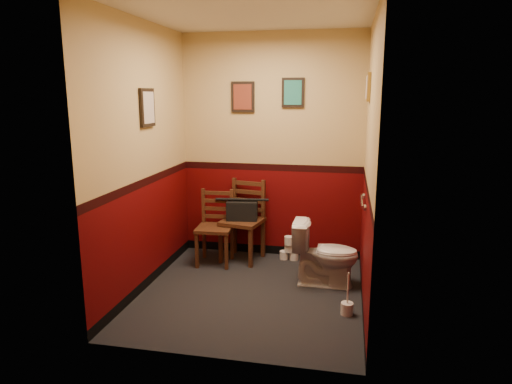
% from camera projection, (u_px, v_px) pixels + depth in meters
% --- Properties ---
extents(floor, '(2.20, 2.40, 0.00)m').
position_uv_depth(floor, '(251.00, 293.00, 4.64)').
color(floor, black).
rests_on(floor, ground).
extents(ceiling, '(2.20, 2.40, 0.00)m').
position_uv_depth(ceiling, '(250.00, 12.00, 4.07)').
color(ceiling, silver).
rests_on(ceiling, ground).
extents(wall_back, '(2.20, 0.00, 2.70)m').
position_uv_depth(wall_back, '(272.00, 148.00, 5.51)').
color(wall_back, '#4D0506').
rests_on(wall_back, ground).
extents(wall_front, '(2.20, 0.00, 2.70)m').
position_uv_depth(wall_front, '(215.00, 186.00, 3.21)').
color(wall_front, '#4D0506').
rests_on(wall_front, ground).
extents(wall_left, '(0.00, 2.40, 2.70)m').
position_uv_depth(wall_left, '(144.00, 158.00, 4.57)').
color(wall_left, '#4D0506').
rests_on(wall_left, ground).
extents(wall_right, '(0.00, 2.40, 2.70)m').
position_uv_depth(wall_right, '(369.00, 165.00, 4.14)').
color(wall_right, '#4D0506').
rests_on(wall_right, ground).
extents(grab_bar, '(0.05, 0.56, 0.06)m').
position_uv_depth(grab_bar, '(363.00, 202.00, 4.47)').
color(grab_bar, silver).
rests_on(grab_bar, wall_right).
extents(framed_print_back_a, '(0.28, 0.04, 0.36)m').
position_uv_depth(framed_print_back_a, '(243.00, 97.00, 5.43)').
color(framed_print_back_a, black).
rests_on(framed_print_back_a, wall_back).
extents(framed_print_back_b, '(0.26, 0.04, 0.34)m').
position_uv_depth(framed_print_back_b, '(293.00, 93.00, 5.30)').
color(framed_print_back_b, black).
rests_on(framed_print_back_b, wall_back).
extents(framed_print_left, '(0.04, 0.30, 0.38)m').
position_uv_depth(framed_print_left, '(147.00, 108.00, 4.56)').
color(framed_print_left, black).
rests_on(framed_print_left, wall_left).
extents(framed_print_right, '(0.04, 0.34, 0.28)m').
position_uv_depth(framed_print_right, '(368.00, 87.00, 4.58)').
color(framed_print_right, olive).
rests_on(framed_print_right, wall_right).
extents(toilet, '(0.69, 0.39, 0.68)m').
position_uv_depth(toilet, '(325.00, 254.00, 4.78)').
color(toilet, white).
rests_on(toilet, floor).
extents(toilet_brush, '(0.11, 0.11, 0.41)m').
position_uv_depth(toilet_brush, '(347.00, 308.00, 4.17)').
color(toilet_brush, silver).
rests_on(toilet_brush, floor).
extents(chair_left, '(0.43, 0.43, 0.87)m').
position_uv_depth(chair_left, '(215.00, 227.00, 5.40)').
color(chair_left, '#542D19').
rests_on(chair_left, floor).
extents(chair_right, '(0.53, 0.53, 0.97)m').
position_uv_depth(chair_right, '(244.00, 220.00, 5.52)').
color(chair_right, '#542D19').
rests_on(chair_right, floor).
extents(handbag, '(0.38, 0.23, 0.26)m').
position_uv_depth(handbag, '(242.00, 210.00, 5.45)').
color(handbag, black).
rests_on(handbag, chair_right).
extents(tp_stack, '(0.23, 0.14, 0.30)m').
position_uv_depth(tp_stack, '(289.00, 250.00, 5.56)').
color(tp_stack, silver).
rests_on(tp_stack, floor).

